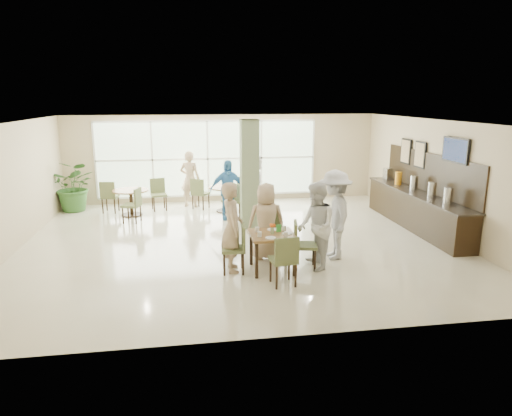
{
  "coord_description": "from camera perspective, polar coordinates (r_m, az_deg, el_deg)",
  "views": [
    {
      "loc": [
        -1.2,
        -10.27,
        3.33
      ],
      "look_at": [
        0.2,
        -1.2,
        1.1
      ],
      "focal_mm": 32.0,
      "sensor_mm": 36.0,
      "label": 1
    }
  ],
  "objects": [
    {
      "name": "adult_a",
      "position": [
        12.68,
        -3.58,
        2.28
      ],
      "size": [
        1.01,
        0.62,
        1.67
      ],
      "primitive_type": "imported",
      "rotation": [
        0.0,
        0.0,
        0.07
      ],
      "color": "#3F82BF",
      "rests_on": "ground"
    },
    {
      "name": "round_table_left",
      "position": [
        13.61,
        -15.37,
        1.41
      ],
      "size": [
        1.02,
        1.02,
        0.75
      ],
      "color": "brown",
      "rests_on": "ground"
    },
    {
      "name": "framed_art_b",
      "position": [
        13.62,
        18.23,
        6.75
      ],
      "size": [
        0.05,
        0.55,
        0.7
      ],
      "color": "black",
      "rests_on": "ground"
    },
    {
      "name": "main_table",
      "position": [
        8.91,
        2.03,
        -3.88
      ],
      "size": [
        0.87,
        0.87,
        0.75
      ],
      "color": "brown",
      "rests_on": "ground"
    },
    {
      "name": "chairs_table_right",
      "position": [
        13.68,
        -3.73,
        1.59
      ],
      "size": [
        2.07,
        1.89,
        0.95
      ],
      "color": "#586236",
      "rests_on": "ground"
    },
    {
      "name": "round_table_right",
      "position": [
        13.62,
        -3.77,
        1.87
      ],
      "size": [
        1.01,
        1.01,
        0.75
      ],
      "color": "brown",
      "rests_on": "ground"
    },
    {
      "name": "teen_left",
      "position": [
        8.84,
        -3.01,
        -2.41
      ],
      "size": [
        0.44,
        0.66,
        1.77
      ],
      "primitive_type": "imported",
      "rotation": [
        0.0,
        0.0,
        1.6
      ],
      "color": "tan",
      "rests_on": "ground"
    },
    {
      "name": "wall_tv",
      "position": [
        11.51,
        23.67,
        6.64
      ],
      "size": [
        0.06,
        1.0,
        0.58
      ],
      "color": "black",
      "rests_on": "ground"
    },
    {
      "name": "chairs_table_left",
      "position": [
        13.68,
        -15.05,
        1.14
      ],
      "size": [
        1.94,
        1.84,
        0.95
      ],
      "color": "#586236",
      "rests_on": "ground"
    },
    {
      "name": "adult_standing",
      "position": [
        14.26,
        -8.27,
        3.6
      ],
      "size": [
        0.75,
        0.62,
        1.75
      ],
      "primitive_type": "imported",
      "rotation": [
        0.0,
        0.0,
        2.77
      ],
      "color": "tan",
      "rests_on": "ground"
    },
    {
      "name": "tabletop_clutter",
      "position": [
        8.86,
        2.22,
        -2.87
      ],
      "size": [
        0.7,
        0.74,
        0.21
      ],
      "color": "white",
      "rests_on": "main_table"
    },
    {
      "name": "buffet_counter",
      "position": [
        12.59,
        19.41,
        0.13
      ],
      "size": [
        0.64,
        4.7,
        1.95
      ],
      "color": "black",
      "rests_on": "ground"
    },
    {
      "name": "potted_plant",
      "position": [
        14.63,
        -21.73,
        2.57
      ],
      "size": [
        1.63,
        1.63,
        1.52
      ],
      "primitive_type": "imported",
      "rotation": [
        0.0,
        0.0,
        -0.22
      ],
      "color": "#2F5E25",
      "rests_on": "ground"
    },
    {
      "name": "adult_b",
      "position": [
        13.61,
        -0.25,
        3.17
      ],
      "size": [
        0.87,
        1.65,
        1.7
      ],
      "primitive_type": "imported",
      "rotation": [
        0.0,
        0.0,
        -1.45
      ],
      "color": "white",
      "rests_on": "ground"
    },
    {
      "name": "teen_far",
      "position": [
        9.51,
        1.29,
        -1.68
      ],
      "size": [
        0.82,
        0.48,
        1.63
      ],
      "primitive_type": "imported",
      "rotation": [
        0.0,
        0.0,
        3.08
      ],
      "color": "tan",
      "rests_on": "ground"
    },
    {
      "name": "ground",
      "position": [
        10.86,
        -2.02,
        -4.2
      ],
      "size": [
        10.0,
        10.0,
        0.0
      ],
      "primitive_type": "plane",
      "color": "beige",
      "rests_on": "ground"
    },
    {
      "name": "chairs_main_table",
      "position": [
        8.98,
        2.07,
        -4.89
      ],
      "size": [
        1.94,
        2.04,
        0.95
      ],
      "color": "#586236",
      "rests_on": "ground"
    },
    {
      "name": "framed_art_a",
      "position": [
        12.92,
        19.82,
        6.28
      ],
      "size": [
        0.05,
        0.55,
        0.7
      ],
      "color": "black",
      "rests_on": "ground"
    },
    {
      "name": "teen_right",
      "position": [
        9.01,
        7.49,
        -2.28
      ],
      "size": [
        0.67,
        0.86,
        1.75
      ],
      "primitive_type": "imported",
      "rotation": [
        0.0,
        0.0,
        -1.58
      ],
      "color": "white",
      "rests_on": "ground"
    },
    {
      "name": "column",
      "position": [
        11.74,
        -0.83,
        4.2
      ],
      "size": [
        0.45,
        0.45,
        2.8
      ],
      "primitive_type": "cube",
      "color": "#6F8059",
      "rests_on": "ground"
    },
    {
      "name": "teen_standing",
      "position": [
        9.66,
        9.79,
        -0.85
      ],
      "size": [
        0.79,
        1.27,
        1.89
      ],
      "primitive_type": "imported",
      "rotation": [
        0.0,
        0.0,
        -1.65
      ],
      "color": "#B2B3B5",
      "rests_on": "ground"
    },
    {
      "name": "window_bank",
      "position": [
        14.87,
        -6.05,
        6.13
      ],
      "size": [
        7.0,
        0.04,
        7.0
      ],
      "color": "silver",
      "rests_on": "ground"
    },
    {
      "name": "room_shell",
      "position": [
        10.46,
        -2.09,
        4.71
      ],
      "size": [
        10.0,
        10.0,
        10.0
      ],
      "color": "white",
      "rests_on": "ground"
    }
  ]
}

